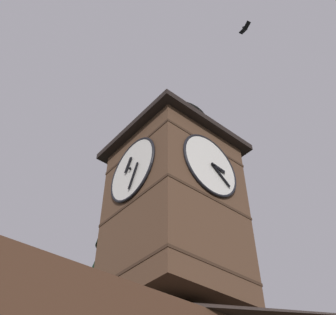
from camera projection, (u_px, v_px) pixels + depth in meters
clock_tower at (174, 198)px, 15.33m from camera, size 4.52×4.52×9.52m
flying_bird_high at (245, 28)px, 19.43m from camera, size 0.36×0.75×0.16m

